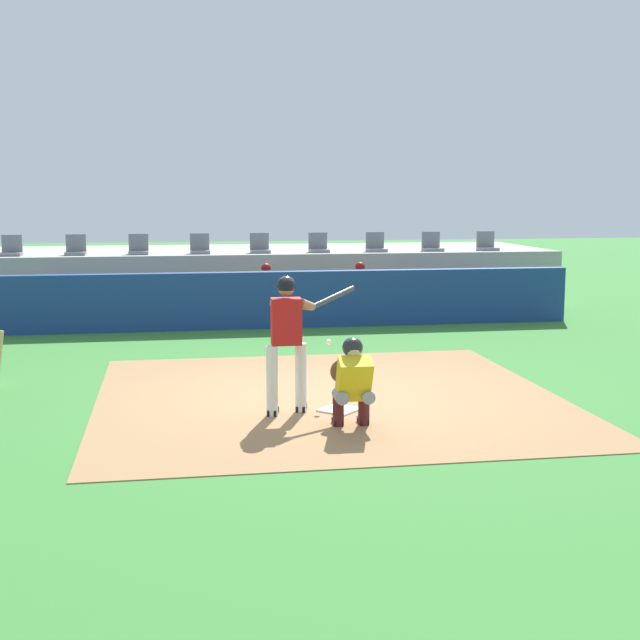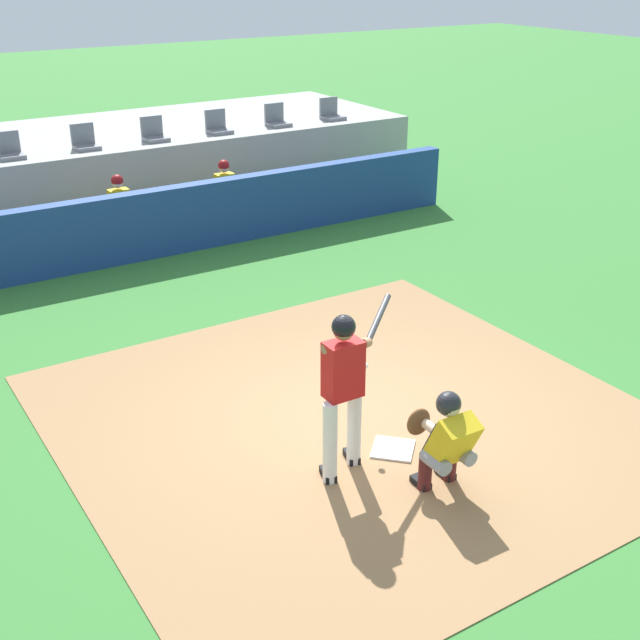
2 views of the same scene
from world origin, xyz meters
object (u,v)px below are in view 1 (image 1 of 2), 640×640
at_px(stadium_seat_2, 139,249).
at_px(batter_at_plate, 288,335).
at_px(stadium_seat_5, 319,247).
at_px(stadium_seat_3, 200,248).
at_px(stadium_seat_8, 487,245).
at_px(home_plate, 339,410).
at_px(stadium_seat_1, 76,249).
at_px(stadium_seat_0, 11,250).
at_px(catcher_crouched, 352,379).
at_px(dugout_player_1, 361,290).
at_px(stadium_seat_4, 260,247).
at_px(stadium_seat_6, 376,246).
at_px(stadium_seat_7, 432,246).
at_px(dugout_player_0, 267,292).

bearing_deg(stadium_seat_2, batter_at_plate, -77.75).
bearing_deg(stadium_seat_5, stadium_seat_3, 180.00).
distance_m(batter_at_plate, stadium_seat_8, 12.08).
bearing_deg(home_plate, stadium_seat_1, 113.06).
bearing_deg(stadium_seat_8, stadium_seat_0, 180.00).
bearing_deg(catcher_crouched, stadium_seat_5, 82.51).
bearing_deg(stadium_seat_1, dugout_player_1, -17.63).
height_order(stadium_seat_0, stadium_seat_2, same).
xyz_separation_m(stadium_seat_3, stadium_seat_4, (1.44, 0.00, 0.00)).
height_order(stadium_seat_6, stadium_seat_7, same).
bearing_deg(stadium_seat_7, stadium_seat_5, 180.00).
xyz_separation_m(stadium_seat_5, stadium_seat_8, (4.33, 0.00, 0.00)).
distance_m(dugout_player_0, stadium_seat_3, 2.61).
height_order(stadium_seat_1, stadium_seat_3, same).
bearing_deg(stadium_seat_4, stadium_seat_6, 0.00).
bearing_deg(stadium_seat_5, catcher_crouched, -97.49).
xyz_separation_m(catcher_crouched, stadium_seat_0, (-5.77, 11.01, 0.93)).
xyz_separation_m(stadium_seat_6, stadium_seat_8, (2.89, 0.00, 0.00)).
distance_m(batter_at_plate, stadium_seat_6, 10.82).
relative_size(batter_at_plate, stadium_seat_1, 3.76).
height_order(dugout_player_0, stadium_seat_7, stadium_seat_7).
distance_m(stadium_seat_2, stadium_seat_8, 8.67).
height_order(stadium_seat_4, stadium_seat_5, same).
height_order(batter_at_plate, stadium_seat_8, stadium_seat_8).
bearing_deg(stadium_seat_4, stadium_seat_0, 180.00).
relative_size(stadium_seat_5, stadium_seat_6, 1.00).
height_order(batter_at_plate, stadium_seat_6, stadium_seat_6).
distance_m(dugout_player_1, stadium_seat_1, 6.77).
relative_size(dugout_player_1, stadium_seat_8, 2.71).
xyz_separation_m(dugout_player_0, stadium_seat_4, (0.06, 2.03, 0.86)).
bearing_deg(stadium_seat_4, stadium_seat_8, 0.00).
height_order(dugout_player_0, stadium_seat_0, stadium_seat_0).
bearing_deg(stadium_seat_3, stadium_seat_4, 0.00).
bearing_deg(stadium_seat_2, dugout_player_1, -22.31).
height_order(catcher_crouched, dugout_player_0, dugout_player_0).
bearing_deg(stadium_seat_6, stadium_seat_1, 180.00).
height_order(stadium_seat_1, stadium_seat_6, same).
distance_m(home_plate, stadium_seat_5, 10.39).
xyz_separation_m(home_plate, catcher_crouched, (-0.00, -0.83, 0.59)).
height_order(home_plate, stadium_seat_0, stadium_seat_0).
distance_m(stadium_seat_5, stadium_seat_8, 4.33).
bearing_deg(home_plate, catcher_crouched, -90.21).
bearing_deg(stadium_seat_3, catcher_crouched, -82.54).
relative_size(stadium_seat_0, stadium_seat_1, 1.00).
distance_m(dugout_player_1, stadium_seat_8, 4.32).
bearing_deg(dugout_player_1, stadium_seat_2, 157.69).
bearing_deg(stadium_seat_7, stadium_seat_6, 180.00).
height_order(dugout_player_1, stadium_seat_5, stadium_seat_5).
xyz_separation_m(catcher_crouched, stadium_seat_7, (4.34, 11.01, 0.93)).
bearing_deg(stadium_seat_7, stadium_seat_8, 0.00).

